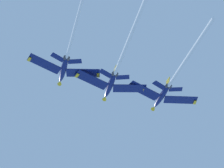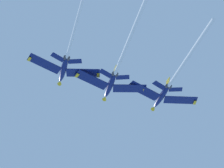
# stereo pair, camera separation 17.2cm
# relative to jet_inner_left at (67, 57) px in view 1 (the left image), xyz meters

# --- Properties ---
(jet_inner_left) EXTENTS (19.93, 41.00, 22.46)m
(jet_inner_left) POSITION_rel_jet_inner_left_xyz_m (0.00, 0.00, 0.00)
(jet_inner_left) COLOR navy
(jet_centre) EXTENTS (19.97, 44.11, 23.01)m
(jet_centre) POSITION_rel_jet_inner_left_xyz_m (13.34, -0.05, -2.08)
(jet_centre) COLOR navy
(jet_inner_right) EXTENTS (19.87, 37.63, 20.77)m
(jet_inner_right) POSITION_rel_jet_inner_left_xyz_m (27.67, 4.04, -1.06)
(jet_inner_right) COLOR navy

